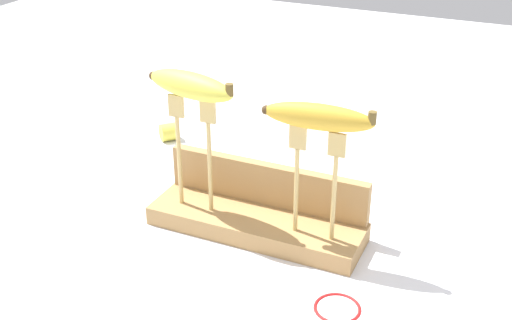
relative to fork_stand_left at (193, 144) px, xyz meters
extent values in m
plane|color=silver|center=(0.10, 0.01, -0.15)|extent=(3.00, 3.00, 0.00)
cube|color=#A87F4C|center=(0.10, 0.01, -0.13)|extent=(0.35, 0.11, 0.03)
cube|color=#A87F4C|center=(0.10, 0.06, -0.08)|extent=(0.34, 0.02, 0.07)
cylinder|color=tan|center=(-0.03, 0.00, -0.04)|extent=(0.01, 0.01, 0.15)
cube|color=tan|center=(-0.03, 0.00, 0.06)|extent=(0.03, 0.00, 0.04)
cylinder|color=tan|center=(0.03, 0.00, -0.04)|extent=(0.01, 0.01, 0.15)
cube|color=tan|center=(0.03, 0.00, 0.06)|extent=(0.03, 0.00, 0.04)
cylinder|color=tan|center=(0.17, 0.00, -0.04)|extent=(0.01, 0.01, 0.14)
cube|color=tan|center=(0.17, 0.00, 0.04)|extent=(0.03, 0.00, 0.04)
cylinder|color=tan|center=(0.23, 0.00, -0.04)|extent=(0.01, 0.01, 0.14)
cube|color=tan|center=(0.23, 0.00, 0.04)|extent=(0.03, 0.00, 0.04)
ellipsoid|color=#DBD147|center=(0.00, 0.00, 0.10)|extent=(0.17, 0.07, 0.04)
cylinder|color=brown|center=(0.07, -0.01, 0.11)|extent=(0.01, 0.01, 0.02)
sphere|color=#3F2D19|center=(-0.07, 0.01, 0.10)|extent=(0.01, 0.01, 0.01)
ellipsoid|color=gold|center=(0.20, 0.00, 0.08)|extent=(0.16, 0.05, 0.04)
cylinder|color=brown|center=(0.28, 0.01, 0.09)|extent=(0.01, 0.01, 0.02)
sphere|color=#3F2D19|center=(0.13, -0.01, 0.08)|extent=(0.01, 0.01, 0.01)
cylinder|color=#DBD147|center=(-0.21, 0.26, -0.13)|extent=(0.05, 0.05, 0.04)
cylinder|color=beige|center=(-0.20, 0.28, -0.13)|extent=(0.03, 0.02, 0.03)
torus|color=red|center=(0.28, -0.11, -0.14)|extent=(0.07, 0.07, 0.00)
camera|label=1|loc=(0.47, -0.81, 0.44)|focal=45.99mm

